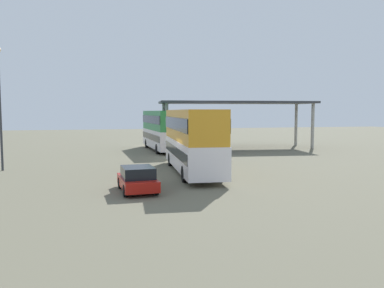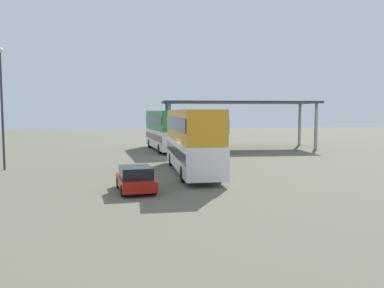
{
  "view_description": "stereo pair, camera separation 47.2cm",
  "coord_description": "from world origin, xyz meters",
  "px_view_note": "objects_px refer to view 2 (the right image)",
  "views": [
    {
      "loc": [
        -6.0,
        -23.79,
        4.25
      ],
      "look_at": [
        0.4,
        2.03,
        2.0
      ],
      "focal_mm": 36.13,
      "sensor_mm": 36.0,
      "label": 1
    },
    {
      "loc": [
        -5.54,
        -23.9,
        4.25
      ],
      "look_at": [
        0.4,
        2.03,
        2.0
      ],
      "focal_mm": 36.13,
      "sensor_mm": 36.0,
      "label": 2
    }
  ],
  "objects_px": {
    "parked_hatchback": "(136,179)",
    "double_decker_near_canopy": "(164,129)",
    "double_decker_mid_row": "(199,129)",
    "double_decker_main": "(192,138)",
    "lamppost_tall": "(1,95)"
  },
  "relations": [
    {
      "from": "double_decker_main",
      "to": "parked_hatchback",
      "type": "xyz_separation_m",
      "value": [
        -4.34,
        -5.53,
        -1.72
      ]
    },
    {
      "from": "double_decker_main",
      "to": "lamppost_tall",
      "type": "distance_m",
      "value": 14.01
    },
    {
      "from": "lamppost_tall",
      "to": "double_decker_mid_row",
      "type": "bearing_deg",
      "value": 34.13
    },
    {
      "from": "parked_hatchback",
      "to": "double_decker_near_canopy",
      "type": "height_order",
      "value": "double_decker_near_canopy"
    },
    {
      "from": "double_decker_near_canopy",
      "to": "double_decker_mid_row",
      "type": "distance_m",
      "value": 4.0
    },
    {
      "from": "parked_hatchback",
      "to": "double_decker_near_canopy",
      "type": "bearing_deg",
      "value": -16.23
    },
    {
      "from": "lamppost_tall",
      "to": "parked_hatchback",
      "type": "bearing_deg",
      "value": -48.17
    },
    {
      "from": "parked_hatchback",
      "to": "double_decker_mid_row",
      "type": "relative_size",
      "value": 0.36
    },
    {
      "from": "parked_hatchback",
      "to": "double_decker_main",
      "type": "bearing_deg",
      "value": -41.53
    },
    {
      "from": "parked_hatchback",
      "to": "double_decker_near_canopy",
      "type": "relative_size",
      "value": 0.34
    },
    {
      "from": "double_decker_main",
      "to": "parked_hatchback",
      "type": "distance_m",
      "value": 7.23
    },
    {
      "from": "double_decker_mid_row",
      "to": "parked_hatchback",
      "type": "bearing_deg",
      "value": 155.78
    },
    {
      "from": "double_decker_mid_row",
      "to": "lamppost_tall",
      "type": "bearing_deg",
      "value": 122.19
    },
    {
      "from": "double_decker_main",
      "to": "parked_hatchback",
      "type": "relative_size",
      "value": 3.14
    },
    {
      "from": "double_decker_mid_row",
      "to": "double_decker_near_canopy",
      "type": "bearing_deg",
      "value": 92.27
    }
  ]
}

